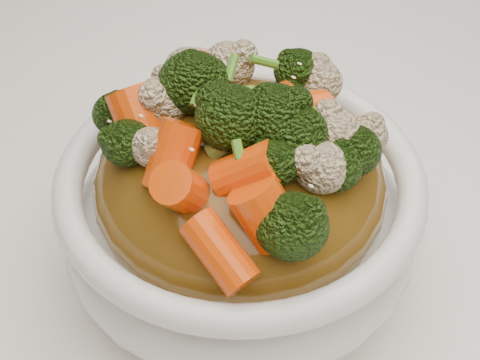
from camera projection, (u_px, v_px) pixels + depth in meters
The scene contains 8 objects.
tablecloth at pixel (350, 265), 0.48m from camera, with size 1.20×0.80×0.04m, color white.
bowl at pixel (240, 218), 0.43m from camera, with size 0.21×0.21×0.08m, color white, non-canonical shape.
sauce_base at pixel (240, 184), 0.41m from camera, with size 0.16×0.16×0.09m, color brown.
carrots at pixel (240, 100), 0.37m from camera, with size 0.16×0.16×0.05m, color #EC4907, non-canonical shape.
broccoli at pixel (240, 101), 0.37m from camera, with size 0.16×0.16×0.04m, color black, non-canonical shape.
cauliflower at pixel (240, 104), 0.37m from camera, with size 0.16×0.16×0.03m, color beige, non-canonical shape.
scallions at pixel (240, 98), 0.37m from camera, with size 0.12×0.12×0.02m, color #45851E, non-canonical shape.
sesame_seeds at pixel (240, 98), 0.37m from camera, with size 0.15×0.15×0.01m, color beige, non-canonical shape.
Camera 1 is at (0.14, -0.28, 1.11)m, focal length 55.00 mm.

